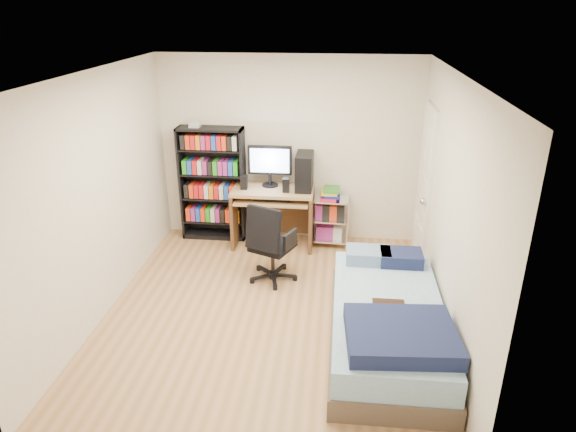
# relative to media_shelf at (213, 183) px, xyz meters

# --- Properties ---
(room) EXTENTS (3.58, 4.08, 2.58)m
(room) POSITION_rel_media_shelf_xyz_m (1.04, -1.84, 0.44)
(room) COLOR tan
(room) RESTS_ON ground
(media_shelf) EXTENTS (0.88, 0.29, 1.63)m
(media_shelf) POSITION_rel_media_shelf_xyz_m (0.00, 0.00, 0.00)
(media_shelf) COLOR black
(media_shelf) RESTS_ON room
(computer_desk) EXTENTS (1.08, 0.63, 1.36)m
(computer_desk) POSITION_rel_media_shelf_xyz_m (0.97, -0.11, -0.07)
(computer_desk) COLOR #A38354
(computer_desk) RESTS_ON room
(office_chair) EXTENTS (0.77, 0.77, 0.98)m
(office_chair) POSITION_rel_media_shelf_xyz_m (0.96, -1.15, -0.49)
(office_chair) COLOR black
(office_chair) RESTS_ON room
(wire_cart) EXTENTS (0.54, 0.40, 0.83)m
(wire_cart) POSITION_rel_media_shelf_xyz_m (1.62, -0.10, -0.26)
(wire_cart) COLOR silver
(wire_cart) RESTS_ON room
(bed) EXTENTS (1.07, 2.13, 0.61)m
(bed) POSITION_rel_media_shelf_xyz_m (2.24, -2.32, -0.54)
(bed) COLOR brown
(bed) RESTS_ON room
(door) EXTENTS (0.12, 0.80, 2.00)m
(door) POSITION_rel_media_shelf_xyz_m (2.76, -0.49, 0.19)
(door) COLOR silver
(door) RESTS_ON room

